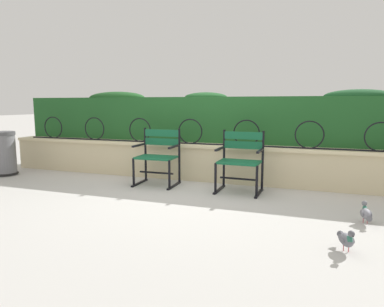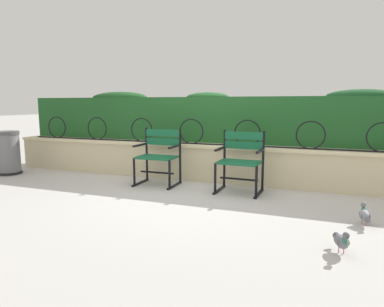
% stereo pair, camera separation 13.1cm
% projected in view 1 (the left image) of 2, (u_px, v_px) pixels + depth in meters
% --- Properties ---
extents(ground_plane, '(60.00, 60.00, 0.00)m').
position_uv_depth(ground_plane, '(190.00, 192.00, 5.01)').
color(ground_plane, '#B7B5AF').
extents(stone_wall, '(7.65, 0.41, 0.60)m').
position_uv_depth(stone_wall, '(207.00, 162.00, 5.74)').
color(stone_wall, beige).
rests_on(stone_wall, ground).
extents(iron_arch_fence, '(7.11, 0.02, 0.42)m').
position_uv_depth(iron_arch_fence, '(192.00, 133.00, 5.67)').
color(iron_arch_fence, black).
rests_on(iron_arch_fence, stone_wall).
extents(hedge_row, '(7.50, 0.69, 0.89)m').
position_uv_depth(hedge_row, '(215.00, 117.00, 6.12)').
color(hedge_row, '#1E5123').
rests_on(hedge_row, stone_wall).
extents(park_chair_left, '(0.65, 0.53, 0.88)m').
position_uv_depth(park_chair_left, '(158.00, 155.00, 5.42)').
color(park_chair_left, '#145B38').
rests_on(park_chair_left, ground).
extents(park_chair_right, '(0.64, 0.54, 0.88)m').
position_uv_depth(park_chair_right, '(240.00, 159.00, 4.98)').
color(park_chair_right, '#145B38').
rests_on(park_chair_right, ground).
extents(pigeon_near_chairs, '(0.15, 0.29, 0.22)m').
position_uv_depth(pigeon_near_chairs, '(346.00, 239.00, 2.98)').
color(pigeon_near_chairs, slate).
rests_on(pigeon_near_chairs, ground).
extents(pigeon_far_side, '(0.12, 0.29, 0.22)m').
position_uv_depth(pigeon_far_side, '(366.00, 213.00, 3.67)').
color(pigeon_far_side, gray).
rests_on(pigeon_far_side, ground).
extents(trash_bin, '(0.44, 0.44, 0.78)m').
position_uv_depth(trash_bin, '(4.00, 154.00, 6.13)').
color(trash_bin, slate).
rests_on(trash_bin, ground).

